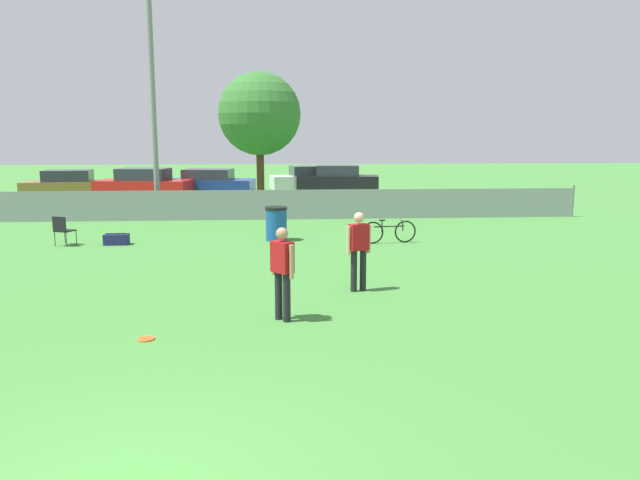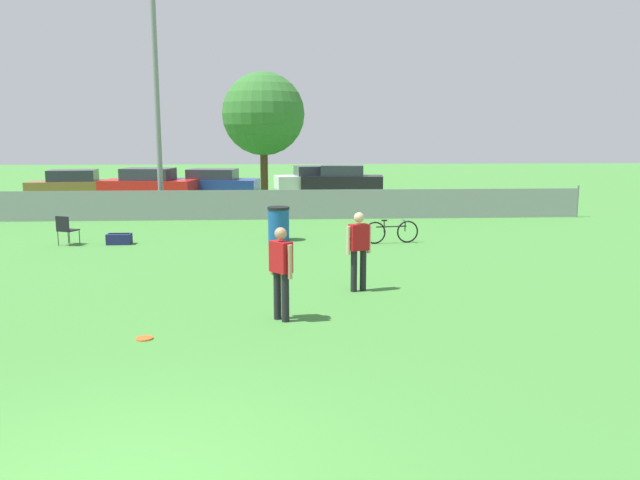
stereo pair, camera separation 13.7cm
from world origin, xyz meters
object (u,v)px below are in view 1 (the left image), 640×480
Objects in this scene: folding_chair_sideline at (63,229)px; bicycle_sideline at (389,232)px; light_pole at (151,61)px; tree_near_pole at (259,114)px; player_thrower_red at (282,268)px; parked_car_red at (144,185)px; parked_car_white at (313,179)px; frisbee_disc at (146,339)px; parked_car_blue at (208,183)px; gear_bag_sideline at (116,239)px; parked_car_dark at (338,180)px; player_defender_red at (359,246)px; trash_bin at (276,224)px; parked_car_tan at (68,185)px.

folding_chair_sideline reaches higher than bicycle_sideline.
tree_near_pole is at bearing 37.02° from light_pole.
player_thrower_red reaches higher than parked_car_red.
tree_near_pole reaches higher than parked_car_white.
parked_car_blue is (-1.35, 22.27, 0.66)m from frisbee_disc.
gear_bag_sideline is (1.45, 0.10, -0.34)m from folding_chair_sideline.
gear_bag_sideline is at bearing -110.29° from parked_car_dark.
tree_near_pole reaches higher than parked_car_dark.
player_defender_red is 0.34× the size of parked_car_blue.
parked_car_red is (-7.96, 18.20, -0.20)m from player_defender_red.
parked_car_white reaches higher than gear_bag_sideline.
parked_car_blue is (-3.39, 13.32, 0.16)m from trash_bin.
player_thrower_red is (0.74, -16.38, -3.02)m from tree_near_pole.
trash_bin is 15.75m from parked_car_tan.
player_defender_red reaches higher than gear_bag_sideline.
frisbee_disc is 22.62m from parked_car_tan.
parked_car_blue is at bearing -77.82° from folding_chair_sideline.
light_pole is 1.74× the size of tree_near_pole.
gear_bag_sideline is at bearing 169.30° from bicycle_sideline.
tree_near_pole is at bearing -29.15° from parked_car_tan.
parked_car_white is (-1.25, 16.25, 0.35)m from bicycle_sideline.
bicycle_sideline is at bearing -66.46° from tree_near_pole.
player_defender_red is at bearing -57.08° from parked_car_red.
player_thrower_red is at bearing 22.15° from frisbee_disc.
tree_near_pole reaches higher than parked_car_blue.
parked_car_tan is 0.90× the size of parked_car_white.
parked_car_tan is (-11.56, 18.40, -0.23)m from player_defender_red.
player_thrower_red is 8.06m from bicycle_sideline.
parked_car_red reaches higher than bicycle_sideline.
player_thrower_red is at bearing -87.41° from tree_near_pole.
frisbee_disc is 9.19m from trash_bin.
folding_chair_sideline is 0.19× the size of parked_car_dark.
gear_bag_sideline is 0.14× the size of parked_car_blue.
tree_near_pole is 8.39m from parked_car_white.
light_pole is at bearing -81.85° from folding_chair_sideline.
trash_bin is (-3.27, 0.70, 0.17)m from bicycle_sideline.
player_defender_red is at bearing -80.98° from tree_near_pole.
tree_near_pole is 8.37m from parked_car_dark.
player_thrower_red is 0.34× the size of parked_car_blue.
player_thrower_red is at bearing -90.93° from parked_car_dark.
tree_near_pole is 3.49× the size of bicycle_sideline.
bicycle_sideline is at bearing -50.54° from parked_car_tan.
parked_car_tan reaches higher than parked_car_blue.
parked_car_white is (6.49, 10.14, -5.05)m from light_pole.
player_defender_red is at bearing 37.15° from frisbee_disc.
frisbee_disc is 0.31× the size of folding_chair_sideline.
player_thrower_red reaches higher than parked_car_white.
bicycle_sideline is (3.18, 7.39, -0.58)m from player_thrower_red.
folding_chair_sideline reaches higher than gear_bag_sideline.
player_thrower_red reaches higher than parked_car_blue.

